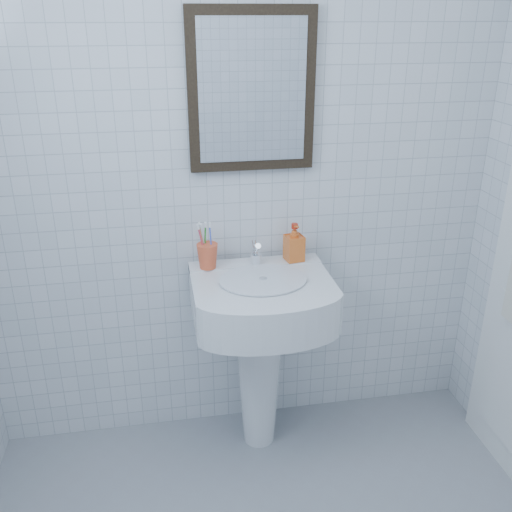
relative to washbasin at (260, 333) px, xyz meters
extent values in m
cube|color=silver|center=(-0.05, 0.21, 0.67)|extent=(2.20, 0.02, 2.50)
cone|color=white|center=(0.00, 0.02, -0.23)|extent=(0.22, 0.22, 0.70)
cube|color=white|center=(0.00, -0.03, 0.19)|extent=(0.56, 0.40, 0.17)
cube|color=white|center=(0.00, 0.13, 0.26)|extent=(0.56, 0.10, 0.03)
cylinder|color=silver|center=(0.00, -0.06, 0.28)|extent=(0.35, 0.35, 0.01)
cylinder|color=silver|center=(0.00, 0.10, 0.30)|extent=(0.05, 0.05, 0.05)
cylinder|color=silver|center=(0.00, 0.09, 0.35)|extent=(0.02, 0.09, 0.07)
cylinder|color=silver|center=(0.00, 0.12, 0.34)|extent=(0.03, 0.05, 0.08)
imported|color=#CA4A13|center=(0.17, 0.12, 0.36)|extent=(0.09, 0.09, 0.16)
cube|color=black|center=(0.00, 0.20, 0.97)|extent=(0.50, 0.04, 0.62)
cube|color=white|center=(0.00, 0.18, 0.97)|extent=(0.42, 0.00, 0.54)
camera|label=1|loc=(-0.39, -2.05, 1.25)|focal=40.00mm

